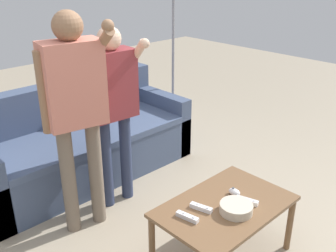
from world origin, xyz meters
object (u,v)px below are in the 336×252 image
at_px(couch, 82,144).
at_px(game_remote_nunchuk, 234,192).
at_px(snack_bowl, 236,208).
at_px(game_remote_wand_near, 187,217).
at_px(game_remote_wand_spare, 247,201).
at_px(player_center, 113,98).
at_px(player_left, 75,101).
at_px(coffee_table, 225,212).
at_px(game_remote_wand_far, 201,208).

distance_m(couch, game_remote_nunchuk, 1.70).
bearing_deg(snack_bowl, game_remote_wand_near, 149.12).
bearing_deg(snack_bowl, couch, 90.74).
xyz_separation_m(snack_bowl, game_remote_wand_spare, (0.14, 0.01, -0.01)).
bearing_deg(snack_bowl, player_center, 93.63).
bearing_deg(game_remote_nunchuk, player_left, 122.61).
relative_size(coffee_table, player_center, 0.61).
bearing_deg(player_center, game_remote_nunchuk, -77.91).
distance_m(coffee_table, game_remote_wand_near, 0.31).
bearing_deg(couch, snack_bowl, -89.26).
distance_m(player_left, game_remote_wand_far, 1.12).
height_order(game_remote_nunchuk, player_left, player_left).
bearing_deg(game_remote_wand_far, game_remote_nunchuk, -8.46).
height_order(snack_bowl, player_center, player_center).
height_order(coffee_table, player_left, player_left).
distance_m(couch, player_center, 0.90).
bearing_deg(game_remote_nunchuk, game_remote_wand_near, 175.03).
distance_m(coffee_table, game_remote_nunchuk, 0.16).
bearing_deg(game_remote_wand_far, snack_bowl, -50.51).
height_order(game_remote_wand_near, game_remote_wand_far, same).
bearing_deg(coffee_table, game_remote_nunchuk, 12.47).
bearing_deg(game_remote_wand_near, couch, 81.24).
relative_size(couch, coffee_table, 2.27).
bearing_deg(coffee_table, couch, 91.32).
relative_size(couch, snack_bowl, 9.71).
height_order(couch, player_left, player_left).
xyz_separation_m(snack_bowl, game_remote_wand_near, (-0.28, 0.17, -0.01)).
distance_m(couch, game_remote_wand_far, 1.65).
bearing_deg(player_center, coffee_table, -85.19).
xyz_separation_m(game_remote_wand_near, game_remote_wand_far, (0.14, 0.01, 0.00)).
bearing_deg(game_remote_nunchuk, coffee_table, -167.53).
xyz_separation_m(snack_bowl, player_center, (-0.07, 1.18, 0.46)).
bearing_deg(player_left, game_remote_nunchuk, -57.39).
xyz_separation_m(coffee_table, player_left, (-0.48, 0.98, 0.65)).
bearing_deg(player_left, game_remote_wand_near, -78.74).
bearing_deg(game_remote_nunchuk, game_remote_wand_spare, -96.16).
bearing_deg(game_remote_wand_spare, game_remote_wand_far, 150.49).
distance_m(player_left, game_remote_wand_near, 1.10).
xyz_separation_m(game_remote_wand_far, game_remote_wand_spare, (0.28, -0.16, -0.00)).
distance_m(coffee_table, snack_bowl, 0.13).
bearing_deg(game_remote_wand_far, coffee_table, -24.86).
xyz_separation_m(couch, game_remote_wand_spare, (0.16, -1.80, 0.16)).
relative_size(coffee_table, game_remote_wand_spare, 5.83).
bearing_deg(player_left, game_remote_wand_far, -70.75).
bearing_deg(player_center, game_remote_wand_near, -101.27).
distance_m(game_remote_nunchuk, player_left, 1.27).
bearing_deg(game_remote_wand_near, snack_bowl, -30.88).
distance_m(game_remote_nunchuk, game_remote_wand_near, 0.43).
bearing_deg(coffee_table, snack_bowl, -99.22).
height_order(game_remote_nunchuk, game_remote_wand_far, game_remote_nunchuk).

